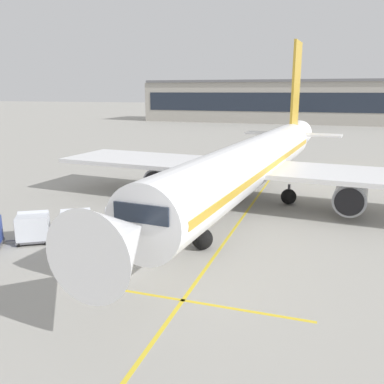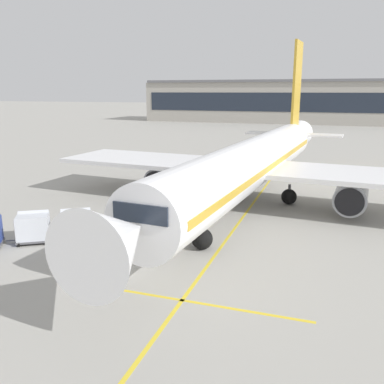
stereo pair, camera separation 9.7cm
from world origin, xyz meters
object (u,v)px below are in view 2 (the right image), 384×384
object	(u,v)px
ground_crew_by_loader	(135,223)
safety_cone_engine_keepout	(166,203)
belt_loader	(173,215)
ground_crew_wingwalker	(148,225)
ground_crew_marshaller	(142,231)
ground_crew_by_carts	(116,212)
baggage_cart_second	(76,224)
baggage_cart_lead	(121,222)
baggage_cart_third	(33,227)
safety_cone_nose_mark	(152,204)
parked_airplane	(254,162)
safety_cone_wingtip	(173,202)

from	to	relation	value
ground_crew_by_loader	safety_cone_engine_keepout	world-z (taller)	ground_crew_by_loader
belt_loader	ground_crew_wingwalker	size ratio (longest dim) A/B	2.87
ground_crew_marshaller	ground_crew_by_carts	bearing A→B (deg)	137.91
baggage_cart_second	ground_crew_by_carts	world-z (taller)	baggage_cart_second
baggage_cart_lead	baggage_cart_second	world-z (taller)	same
ground_crew_wingwalker	ground_crew_by_loader	bearing A→B (deg)	175.81
baggage_cart_third	safety_cone_nose_mark	bearing A→B (deg)	68.61
belt_loader	baggage_cart_lead	distance (m)	3.81
parked_airplane	ground_crew_wingwalker	bearing A→B (deg)	-113.31
parked_airplane	baggage_cart_third	distance (m)	17.94
safety_cone_wingtip	ground_crew_marshaller	bearing A→B (deg)	-80.87
parked_airplane	baggage_cart_third	size ratio (longest dim) A/B	16.56
baggage_cart_second	ground_crew_marshaller	size ratio (longest dim) A/B	1.57
safety_cone_engine_keepout	safety_cone_nose_mark	bearing A→B (deg)	-158.57
parked_airplane	ground_crew_wingwalker	size ratio (longest dim) A/B	25.99
belt_loader	ground_crew_marshaller	xyz separation A→B (m)	(-0.44, -4.01, 0.14)
ground_crew_marshaller	safety_cone_nose_mark	size ratio (longest dim) A/B	2.88
baggage_cart_third	ground_crew_by_loader	distance (m)	6.35
ground_crew_marshaller	safety_cone_wingtip	distance (m)	9.07
ground_crew_by_loader	safety_cone_engine_keepout	bearing A→B (deg)	96.58
baggage_cart_lead	safety_cone_wingtip	size ratio (longest dim) A/B	3.61
safety_cone_engine_keepout	safety_cone_wingtip	bearing A→B (deg)	26.15
belt_loader	ground_crew_wingwalker	world-z (taller)	belt_loader
ground_crew_by_loader	ground_crew_by_carts	world-z (taller)	same
belt_loader	safety_cone_wingtip	bearing A→B (deg)	110.85
belt_loader	ground_crew_by_loader	size ratio (longest dim) A/B	2.87
ground_crew_by_loader	ground_crew_by_carts	size ratio (longest dim) A/B	1.00
ground_crew_wingwalker	safety_cone_engine_keepout	xyz separation A→B (m)	(-1.84, 7.51, -0.68)
ground_crew_by_loader	baggage_cart_second	bearing A→B (deg)	-157.65
baggage_cart_third	ground_crew_by_carts	bearing A→B (deg)	54.38
belt_loader	parked_airplane	bearing A→B (deg)	62.80
ground_crew_marshaller	safety_cone_engine_keepout	distance (m)	8.92
safety_cone_engine_keepout	safety_cone_wingtip	distance (m)	0.59
baggage_cart_third	ground_crew_marshaller	world-z (taller)	baggage_cart_third
baggage_cart_second	ground_crew_marshaller	world-z (taller)	baggage_cart_second
belt_loader	safety_cone_engine_keepout	xyz separation A→B (m)	(-2.40, 4.66, -0.55)
ground_crew_by_carts	baggage_cart_second	bearing A→B (deg)	-107.80
baggage_cart_second	safety_cone_nose_mark	size ratio (longest dim) A/B	4.53
ground_crew_marshaller	safety_cone_wingtip	xyz separation A→B (m)	(-1.43, 8.93, -0.63)
belt_loader	safety_cone_engine_keepout	distance (m)	5.27
baggage_cart_lead	ground_crew_by_loader	world-z (taller)	baggage_cart_lead
baggage_cart_lead	safety_cone_engine_keepout	xyz separation A→B (m)	(0.14, 7.50, -0.69)
ground_crew_by_loader	ground_crew_wingwalker	bearing A→B (deg)	-4.19
ground_crew_by_carts	safety_cone_nose_mark	xyz separation A→B (m)	(0.48, 5.09, -0.71)
ground_crew_marshaller	ground_crew_wingwalker	distance (m)	1.17
parked_airplane	safety_cone_nose_mark	size ratio (longest dim) A/B	74.95
baggage_cart_second	ground_crew_wingwalker	bearing A→B (deg)	16.94
baggage_cart_lead	ground_crew_wingwalker	distance (m)	1.98
ground_crew_wingwalker	safety_cone_engine_keepout	size ratio (longest dim) A/B	2.69
baggage_cart_second	ground_crew_marshaller	distance (m)	4.59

